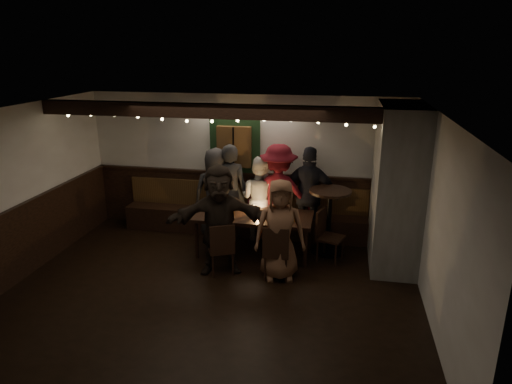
% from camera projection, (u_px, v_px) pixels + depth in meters
% --- Properties ---
extents(room, '(6.02, 5.01, 2.62)m').
position_uv_depth(room, '(296.00, 196.00, 7.47)').
color(room, black).
rests_on(room, ground).
extents(dining_table, '(1.97, 0.85, 0.86)m').
position_uv_depth(dining_table, '(254.00, 218.00, 7.71)').
color(dining_table, black).
rests_on(dining_table, ground).
extents(chair_near_left, '(0.51, 0.51, 0.85)m').
position_uv_depth(chair_near_left, '(222.00, 246.00, 7.03)').
color(chair_near_left, black).
rests_on(chair_near_left, ground).
extents(chair_near_right, '(0.41, 0.41, 0.88)m').
position_uv_depth(chair_near_right, '(276.00, 250.00, 6.88)').
color(chair_near_right, black).
rests_on(chair_near_right, ground).
extents(chair_end, '(0.50, 0.50, 0.88)m').
position_uv_depth(chair_end, '(326.00, 232.00, 7.53)').
color(chair_end, black).
rests_on(chair_end, ground).
extents(high_top, '(0.71, 0.71, 1.13)m').
position_uv_depth(high_top, '(329.00, 213.00, 7.76)').
color(high_top, black).
rests_on(high_top, ground).
extents(person_a, '(0.91, 0.68, 1.68)m').
position_uv_depth(person_a, '(216.00, 193.00, 8.44)').
color(person_a, '#252527').
rests_on(person_a, ground).
extents(person_b, '(0.66, 0.45, 1.77)m').
position_uv_depth(person_b, '(230.00, 191.00, 8.37)').
color(person_b, black).
rests_on(person_b, ground).
extents(person_c, '(0.91, 0.81, 1.56)m').
position_uv_depth(person_c, '(259.00, 198.00, 8.29)').
color(person_c, silver).
rests_on(person_c, ground).
extents(person_d, '(1.20, 0.74, 1.80)m').
position_uv_depth(person_d, '(278.00, 193.00, 8.19)').
color(person_d, '#540D18').
rests_on(person_d, ground).
extents(person_e, '(1.06, 0.51, 1.76)m').
position_uv_depth(person_e, '(309.00, 195.00, 8.17)').
color(person_e, black).
rests_on(person_e, ground).
extents(person_f, '(1.69, 0.94, 1.74)m').
position_uv_depth(person_f, '(220.00, 219.00, 7.04)').
color(person_f, black).
rests_on(person_f, ground).
extents(person_g, '(0.85, 0.65, 1.57)m').
position_uv_depth(person_g, '(280.00, 230.00, 6.86)').
color(person_g, brown).
rests_on(person_g, ground).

